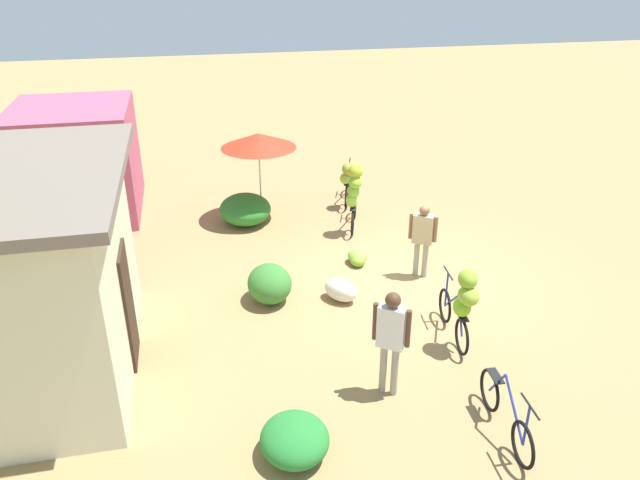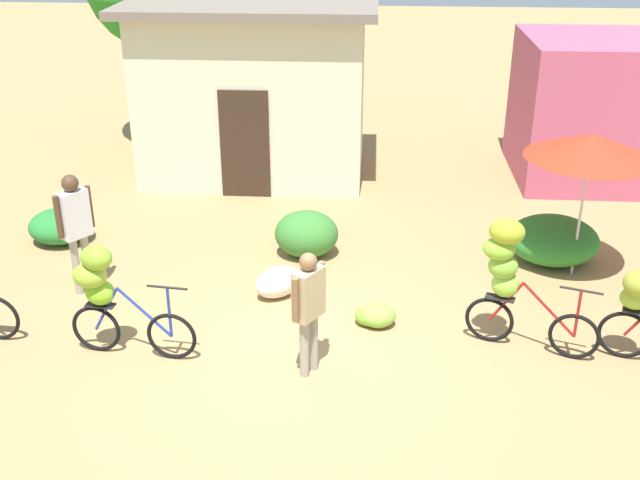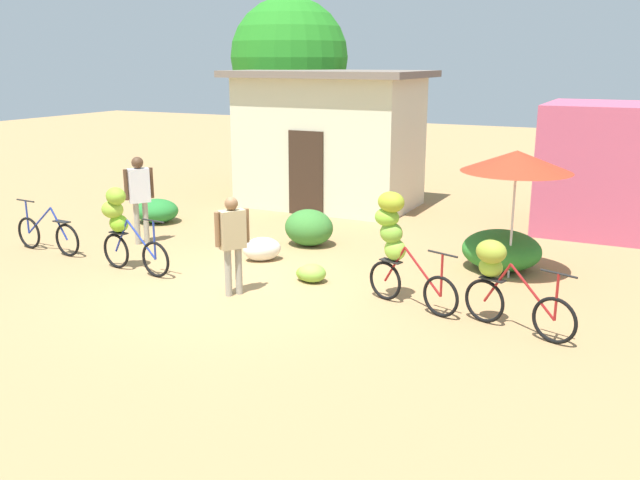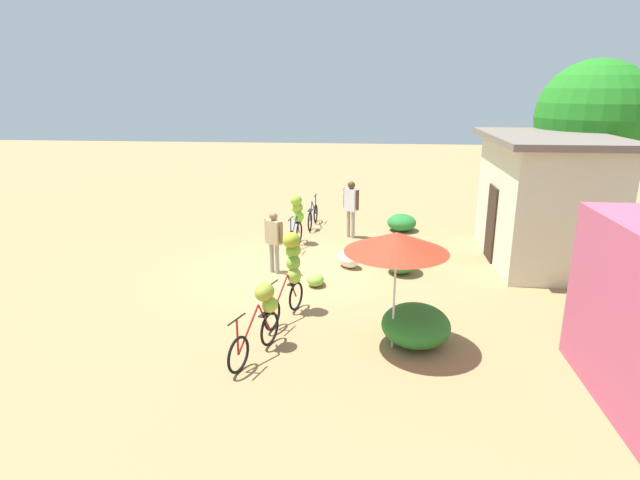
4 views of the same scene
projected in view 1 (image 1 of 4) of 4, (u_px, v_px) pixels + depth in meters
ground_plane at (406, 280)px, 12.53m from camera, size 60.00×60.00×0.00m
building_low at (34, 276)px, 9.21m from camera, size 4.70×3.05×3.35m
shop_pink at (77, 161)px, 15.23m from camera, size 3.20×2.80×2.72m
hedge_bush_front_left at (295, 439)px, 8.12m from camera, size 1.00×0.93×0.54m
hedge_bush_front_right at (270, 284)px, 11.67m from camera, size 0.99×0.84×0.73m
hedge_bush_mid at (245, 209)px, 15.00m from camera, size 1.38×1.26×0.71m
market_umbrella at (258, 141)px, 14.57m from camera, size 1.82×1.82×2.17m
bicycle_leftmost at (506, 414)px, 8.44m from camera, size 1.73×0.20×0.97m
bicycle_near_pile at (462, 301)px, 10.11m from camera, size 1.61×0.45×1.48m
bicycle_center_loaded at (354, 191)px, 14.22m from camera, size 1.58×0.61×1.72m
bicycle_by_shop at (348, 179)px, 15.84m from camera, size 1.61×0.67×1.23m
banana_pile_on_ground at (357, 258)px, 13.11m from camera, size 0.59×0.46×0.31m
produce_sack at (341, 290)px, 11.74m from camera, size 0.82×0.79×0.44m
person_vendor at (391, 333)px, 8.92m from camera, size 0.40×0.49×1.76m
person_bystander at (423, 234)px, 12.29m from camera, size 0.38×0.50×1.58m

